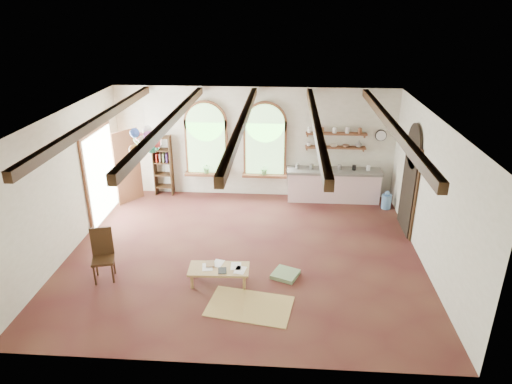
# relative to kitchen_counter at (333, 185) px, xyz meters

# --- Properties ---
(floor) EXTENTS (8.00, 8.00, 0.00)m
(floor) POSITION_rel_kitchen_counter_xyz_m (-2.30, -3.20, -0.48)
(floor) COLOR #572F23
(floor) RESTS_ON ground
(ceiling_beams) EXTENTS (6.20, 6.80, 0.18)m
(ceiling_beams) POSITION_rel_kitchen_counter_xyz_m (-2.30, -3.20, 2.62)
(ceiling_beams) COLOR #3A2112
(ceiling_beams) RESTS_ON ceiling
(window_left) EXTENTS (1.30, 0.28, 2.20)m
(window_left) POSITION_rel_kitchen_counter_xyz_m (-3.70, 0.23, 1.16)
(window_left) COLOR brown
(window_left) RESTS_ON floor
(window_right) EXTENTS (1.30, 0.28, 2.20)m
(window_right) POSITION_rel_kitchen_counter_xyz_m (-2.00, 0.23, 1.16)
(window_right) COLOR brown
(window_right) RESTS_ON floor
(left_doorway) EXTENTS (0.10, 1.90, 2.50)m
(left_doorway) POSITION_rel_kitchen_counter_xyz_m (-6.25, -1.40, 0.67)
(left_doorway) COLOR brown
(left_doorway) RESTS_ON floor
(right_doorway) EXTENTS (0.10, 1.30, 2.40)m
(right_doorway) POSITION_rel_kitchen_counter_xyz_m (1.65, -1.70, 0.62)
(right_doorway) COLOR black
(right_doorway) RESTS_ON floor
(kitchen_counter) EXTENTS (2.68, 0.62, 0.94)m
(kitchen_counter) POSITION_rel_kitchen_counter_xyz_m (0.00, 0.00, 0.00)
(kitchen_counter) COLOR beige
(kitchen_counter) RESTS_ON floor
(wall_shelf_lower) EXTENTS (1.70, 0.24, 0.04)m
(wall_shelf_lower) POSITION_rel_kitchen_counter_xyz_m (0.00, 0.18, 1.07)
(wall_shelf_lower) COLOR brown
(wall_shelf_lower) RESTS_ON wall_back
(wall_shelf_upper) EXTENTS (1.70, 0.24, 0.04)m
(wall_shelf_upper) POSITION_rel_kitchen_counter_xyz_m (0.00, 0.18, 1.47)
(wall_shelf_upper) COLOR brown
(wall_shelf_upper) RESTS_ON wall_back
(wall_clock) EXTENTS (0.32, 0.04, 0.32)m
(wall_clock) POSITION_rel_kitchen_counter_xyz_m (1.25, 0.25, 1.42)
(wall_clock) COLOR black
(wall_clock) RESTS_ON wall_back
(bookshelf) EXTENTS (0.53, 0.32, 1.80)m
(bookshelf) POSITION_rel_kitchen_counter_xyz_m (-5.00, 0.12, 0.42)
(bookshelf) COLOR #3A2112
(bookshelf) RESTS_ON floor
(coffee_table) EXTENTS (1.25, 0.61, 0.35)m
(coffee_table) POSITION_rel_kitchen_counter_xyz_m (-2.70, -4.43, -0.17)
(coffee_table) COLOR #A7824C
(coffee_table) RESTS_ON floor
(side_chair) EXTENTS (0.54, 0.54, 1.11)m
(side_chair) POSITION_rel_kitchen_counter_xyz_m (-5.11, -4.43, -0.16)
(side_chair) COLOR #3A2112
(side_chair) RESTS_ON floor
(floor_mat) EXTENTS (1.73, 1.23, 0.02)m
(floor_mat) POSITION_rel_kitchen_counter_xyz_m (-2.01, -5.18, -0.47)
(floor_mat) COLOR tan
(floor_mat) RESTS_ON floor
(floor_cushion) EXTENTS (0.66, 0.66, 0.09)m
(floor_cushion) POSITION_rel_kitchen_counter_xyz_m (-1.34, -4.09, -0.43)
(floor_cushion) COLOR gray
(floor_cushion) RESTS_ON floor
(water_jug_a) EXTENTS (0.27, 0.27, 0.52)m
(water_jug_a) POSITION_rel_kitchen_counter_xyz_m (1.45, -0.47, -0.25)
(water_jug_a) COLOR #5D90C8
(water_jug_a) RESTS_ON floor
(water_jug_b) EXTENTS (0.28, 0.28, 0.55)m
(water_jug_b) POSITION_rel_kitchen_counter_xyz_m (1.00, 0.00, -0.24)
(water_jug_b) COLOR #5D90C8
(water_jug_b) RESTS_ON floor
(balloon_cluster) EXTENTS (0.74, 0.83, 1.15)m
(balloon_cluster) POSITION_rel_kitchen_counter_xyz_m (-4.71, -2.11, 1.86)
(balloon_cluster) COLOR silver
(balloon_cluster) RESTS_ON floor
(table_book) EXTENTS (0.22, 0.29, 0.02)m
(table_book) POSITION_rel_kitchen_counter_xyz_m (-2.99, -4.31, -0.11)
(table_book) COLOR olive
(table_book) RESTS_ON coffee_table
(tablet) EXTENTS (0.20, 0.26, 0.01)m
(tablet) POSITION_rel_kitchen_counter_xyz_m (-2.62, -4.52, -0.12)
(tablet) COLOR black
(tablet) RESTS_ON coffee_table
(potted_plant_left) EXTENTS (0.27, 0.23, 0.30)m
(potted_plant_left) POSITION_rel_kitchen_counter_xyz_m (-3.70, 0.12, 0.37)
(potted_plant_left) COLOR #598C4C
(potted_plant_left) RESTS_ON window_left
(potted_plant_right) EXTENTS (0.27, 0.23, 0.30)m
(potted_plant_right) POSITION_rel_kitchen_counter_xyz_m (-2.00, 0.12, 0.37)
(potted_plant_right) COLOR #598C4C
(potted_plant_right) RESTS_ON window_right
(shelf_cup_a) EXTENTS (0.12, 0.10, 0.10)m
(shelf_cup_a) POSITION_rel_kitchen_counter_xyz_m (-0.75, 0.18, 1.14)
(shelf_cup_a) COLOR white
(shelf_cup_a) RESTS_ON wall_shelf_lower
(shelf_cup_b) EXTENTS (0.10, 0.10, 0.09)m
(shelf_cup_b) POSITION_rel_kitchen_counter_xyz_m (-0.40, 0.18, 1.14)
(shelf_cup_b) COLOR beige
(shelf_cup_b) RESTS_ON wall_shelf_lower
(shelf_bowl_a) EXTENTS (0.22, 0.22, 0.05)m
(shelf_bowl_a) POSITION_rel_kitchen_counter_xyz_m (-0.05, 0.18, 1.12)
(shelf_bowl_a) COLOR beige
(shelf_bowl_a) RESTS_ON wall_shelf_lower
(shelf_bowl_b) EXTENTS (0.20, 0.20, 0.06)m
(shelf_bowl_b) POSITION_rel_kitchen_counter_xyz_m (0.30, 0.18, 1.12)
(shelf_bowl_b) COLOR #8C664C
(shelf_bowl_b) RESTS_ON wall_shelf_lower
(shelf_vase) EXTENTS (0.18, 0.18, 0.19)m
(shelf_vase) POSITION_rel_kitchen_counter_xyz_m (0.65, 0.18, 1.19)
(shelf_vase) COLOR slate
(shelf_vase) RESTS_ON wall_shelf_lower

